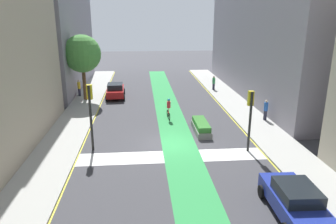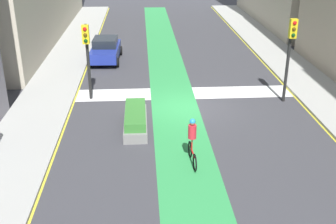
{
  "view_description": "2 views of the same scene",
  "coord_description": "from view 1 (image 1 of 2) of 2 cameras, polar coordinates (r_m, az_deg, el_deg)",
  "views": [
    {
      "loc": [
        -1.83,
        -20.34,
        8.63
      ],
      "look_at": [
        0.15,
        2.6,
        1.56
      ],
      "focal_mm": 33.8,
      "sensor_mm": 36.0,
      "label": 1
    },
    {
      "loc": [
        2.31,
        19.9,
        8.45
      ],
      "look_at": [
        1.24,
        3.12,
        1.12
      ],
      "focal_mm": 45.13,
      "sensor_mm": 36.0,
      "label": 2
    }
  ],
  "objects": [
    {
      "name": "ground_plane",
      "position": [
        22.17,
        0.2,
        -5.85
      ],
      "size": [
        120.0,
        120.0,
        0.0
      ],
      "primitive_type": "plane",
      "color": "#38383D"
    },
    {
      "name": "bike_lane_paint",
      "position": [
        22.23,
        1.94,
        -5.78
      ],
      "size": [
        2.4,
        60.0,
        0.01
      ],
      "primitive_type": "cube",
      "color": "#2D8C47",
      "rests_on": "ground_plane"
    },
    {
      "name": "crosswalk_band",
      "position": [
        20.35,
        0.7,
        -8.02
      ],
      "size": [
        12.0,
        1.8,
        0.01
      ],
      "primitive_type": "cube",
      "color": "silver",
      "rests_on": "ground_plane"
    },
    {
      "name": "sidewalk_left",
      "position": [
        22.78,
        -19.05,
        -5.99
      ],
      "size": [
        3.0,
        60.0,
        0.15
      ],
      "primitive_type": "cube",
      "color": "#9E9E99",
      "rests_on": "ground_plane"
    },
    {
      "name": "curb_stripe_left",
      "position": [
        22.48,
        -15.31,
        -6.14
      ],
      "size": [
        0.16,
        60.0,
        0.01
      ],
      "primitive_type": "cube",
      "color": "yellow",
      "rests_on": "ground_plane"
    },
    {
      "name": "sidewalk_right",
      "position": [
        23.96,
        18.43,
        -4.78
      ],
      "size": [
        3.0,
        60.0,
        0.15
      ],
      "primitive_type": "cube",
      "color": "#9E9E99",
      "rests_on": "ground_plane"
    },
    {
      "name": "curb_stripe_right",
      "position": [
        23.44,
        15.03,
        -5.15
      ],
      "size": [
        0.16,
        60.0,
        0.01
      ],
      "primitive_type": "cube",
      "color": "yellow",
      "rests_on": "ground_plane"
    },
    {
      "name": "traffic_signal_near_right",
      "position": [
        20.97,
        14.62,
        0.45
      ],
      "size": [
        0.35,
        0.52,
        4.03
      ],
      "color": "black",
      "rests_on": "ground_plane"
    },
    {
      "name": "traffic_signal_near_left",
      "position": [
        20.97,
        -13.86,
        1.22
      ],
      "size": [
        0.35,
        0.52,
        4.41
      ],
      "color": "black",
      "rests_on": "ground_plane"
    },
    {
      "name": "car_blue_right_near",
      "position": [
        15.56,
        21.81,
        -14.5
      ],
      "size": [
        2.14,
        4.26,
        1.57
      ],
      "color": "navy",
      "rests_on": "ground_plane"
    },
    {
      "name": "car_red_left_far",
      "position": [
        34.95,
        -9.47,
        3.88
      ],
      "size": [
        2.17,
        4.27,
        1.57
      ],
      "color": "#A51919",
      "rests_on": "ground_plane"
    },
    {
      "name": "cyclist_in_lane",
      "position": [
        27.11,
        0.11,
        0.65
      ],
      "size": [
        0.32,
        1.73,
        1.86
      ],
      "color": "black",
      "rests_on": "ground_plane"
    },
    {
      "name": "pedestrian_sidewalk_right_a",
      "position": [
        27.75,
        17.21,
        0.41
      ],
      "size": [
        0.34,
        0.34,
        1.75
      ],
      "color": "#262638",
      "rests_on": "sidewalk_right"
    },
    {
      "name": "pedestrian_sidewalk_left_a",
      "position": [
        35.86,
        -15.73,
        4.23
      ],
      "size": [
        0.34,
        0.34,
        1.77
      ],
      "color": "#262638",
      "rests_on": "sidewalk_left"
    },
    {
      "name": "pedestrian_sidewalk_right_b",
      "position": [
        37.93,
        8.25,
        5.24
      ],
      "size": [
        0.34,
        0.34,
        1.62
      ],
      "color": "#262638",
      "rests_on": "sidewalk_right"
    },
    {
      "name": "street_tree_near",
      "position": [
        33.56,
        -15.23,
        10.08
      ],
      "size": [
        3.8,
        3.8,
        6.66
      ],
      "color": "brown",
      "rests_on": "sidewalk_left"
    },
    {
      "name": "median_planter",
      "position": [
        24.45,
        5.99,
        -2.7
      ],
      "size": [
        1.03,
        3.4,
        0.85
      ],
      "color": "slate",
      "rests_on": "ground_plane"
    }
  ]
}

